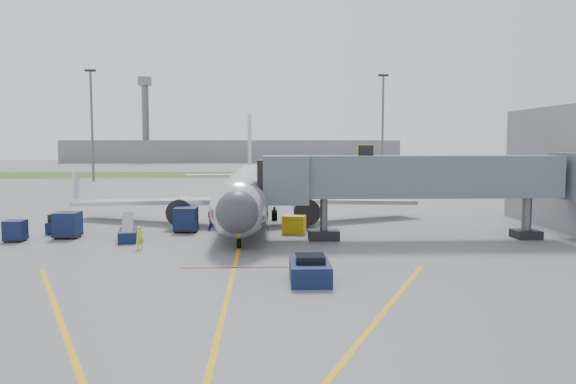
{
  "coord_description": "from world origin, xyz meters",
  "views": [
    {
      "loc": [
        1.72,
        -35.18,
        7.01
      ],
      "look_at": [
        3.54,
        8.3,
        3.2
      ],
      "focal_mm": 35.0,
      "sensor_mm": 36.0,
      "label": 1
    }
  ],
  "objects_px": {
    "belt_loader": "(128,234)",
    "ramp_worker": "(140,238)",
    "baggage_tug": "(58,224)",
    "pushback_tug": "(310,270)",
    "airliner": "(246,192)"
  },
  "relations": [
    {
      "from": "baggage_tug",
      "to": "belt_loader",
      "type": "bearing_deg",
      "value": -30.58
    },
    {
      "from": "airliner",
      "to": "belt_loader",
      "type": "bearing_deg",
      "value": -128.94
    },
    {
      "from": "airliner",
      "to": "ramp_worker",
      "type": "bearing_deg",
      "value": -116.06
    },
    {
      "from": "belt_loader",
      "to": "ramp_worker",
      "type": "xyz_separation_m",
      "value": [
        1.61,
        -3.28,
        0.3
      ]
    },
    {
      "from": "belt_loader",
      "to": "ramp_worker",
      "type": "relative_size",
      "value": 2.56
    },
    {
      "from": "pushback_tug",
      "to": "baggage_tug",
      "type": "xyz_separation_m",
      "value": [
        -18.39,
        16.19,
        0.1
      ]
    },
    {
      "from": "baggage_tug",
      "to": "airliner",
      "type": "bearing_deg",
      "value": 23.92
    },
    {
      "from": "airliner",
      "to": "belt_loader",
      "type": "height_order",
      "value": "airliner"
    },
    {
      "from": "belt_loader",
      "to": "ramp_worker",
      "type": "bearing_deg",
      "value": -63.86
    },
    {
      "from": "baggage_tug",
      "to": "ramp_worker",
      "type": "bearing_deg",
      "value": -41.58
    },
    {
      "from": "pushback_tug",
      "to": "baggage_tug",
      "type": "distance_m",
      "value": 24.5
    },
    {
      "from": "pushback_tug",
      "to": "belt_loader",
      "type": "xyz_separation_m",
      "value": [
        -12.14,
        12.49,
        -0.12
      ]
    },
    {
      "from": "belt_loader",
      "to": "ramp_worker",
      "type": "height_order",
      "value": "belt_loader"
    },
    {
      "from": "airliner",
      "to": "ramp_worker",
      "type": "height_order",
      "value": "airliner"
    },
    {
      "from": "ramp_worker",
      "to": "airliner",
      "type": "bearing_deg",
      "value": 20.88
    }
  ]
}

